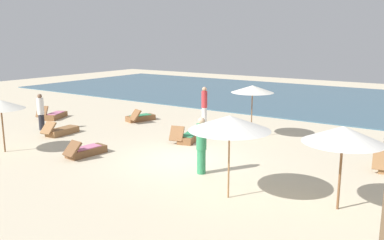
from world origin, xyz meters
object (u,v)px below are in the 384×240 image
object	(u,v)px
person_0	(201,145)
person_2	(204,104)
umbrella_1	(1,105)
umbrella_3	(252,89)
lounger_1	(55,115)
lounger_4	(61,131)
lounger_0	(188,137)
umbrella_0	(230,123)
umbrella_2	(343,135)
person_1	(41,112)
lounger_2	(140,118)
lounger_5	(85,151)

from	to	relation	value
person_0	person_2	world-z (taller)	person_2
umbrella_1	umbrella_3	xyz separation A→B (m)	(6.78, 7.46, 0.29)
lounger_1	lounger_4	xyz separation A→B (m)	(3.33, -2.17, -0.01)
lounger_0	person_2	xyz separation A→B (m)	(-1.45, 3.49, 0.79)
umbrella_0	lounger_4	bearing A→B (deg)	167.78
umbrella_2	person_1	size ratio (longest dim) A/B	1.27
lounger_1	lounger_0	bearing A→B (deg)	0.59
person_1	person_2	xyz separation A→B (m)	(5.54, 5.65, 0.09)
umbrella_3	person_1	xyz separation A→B (m)	(-8.85, -4.32, -1.26)
lounger_0	lounger_1	distance (m)	8.78
lounger_2	lounger_5	xyz separation A→B (m)	(2.55, -5.93, -0.00)
umbrella_2	lounger_4	distance (m)	12.73
lounger_4	person_0	bearing A→B (deg)	-6.08
umbrella_1	lounger_4	size ratio (longest dim) A/B	1.16
umbrella_0	lounger_5	size ratio (longest dim) A/B	1.32
person_1	lounger_1	bearing A→B (deg)	130.84
umbrella_2	lounger_5	bearing A→B (deg)	-177.32
umbrella_1	lounger_0	xyz separation A→B (m)	(4.92, 5.30, -1.66)
umbrella_1	lounger_2	size ratio (longest dim) A/B	1.13
umbrella_2	lounger_5	world-z (taller)	umbrella_2
umbrella_3	lounger_4	xyz separation A→B (m)	(-7.31, -4.42, -1.96)
umbrella_1	lounger_0	size ratio (longest dim) A/B	1.16
umbrella_3	lounger_5	world-z (taller)	umbrella_3
lounger_5	person_1	xyz separation A→B (m)	(-5.01, 1.73, 0.70)
lounger_0	lounger_4	world-z (taller)	lounger_0
umbrella_0	lounger_4	xyz separation A→B (m)	(-9.85, 2.13, -1.94)
lounger_4	person_2	xyz separation A→B (m)	(4.00, 5.75, 0.80)
umbrella_2	person_2	world-z (taller)	umbrella_2
person_1	lounger_0	bearing A→B (deg)	17.17
lounger_1	person_0	bearing A→B (deg)	-14.83
lounger_0	lounger_4	distance (m)	5.90
lounger_0	lounger_2	xyz separation A→B (m)	(-4.54, 2.05, -0.00)
umbrella_0	lounger_5	xyz separation A→B (m)	(-6.38, 0.51, -1.93)
lounger_5	umbrella_3	bearing A→B (deg)	57.58
umbrella_3	person_0	world-z (taller)	umbrella_3
lounger_1	lounger_2	bearing A→B (deg)	26.72
umbrella_3	person_1	distance (m)	9.93
person_1	person_2	size ratio (longest dim) A/B	0.92
umbrella_0	lounger_1	size ratio (longest dim) A/B	1.32
lounger_5	person_2	xyz separation A→B (m)	(0.53, 7.38, 0.79)
lounger_1	person_0	size ratio (longest dim) A/B	0.94
umbrella_0	lounger_5	world-z (taller)	umbrella_0
umbrella_1	lounger_5	size ratio (longest dim) A/B	1.16
person_0	lounger_2	bearing A→B (deg)	144.39
person_0	person_1	distance (m)	9.72
umbrella_2	lounger_0	xyz separation A→B (m)	(-7.09, 3.46, -1.79)
person_1	person_2	distance (m)	7.91
umbrella_3	person_2	bearing A→B (deg)	158.09
lounger_1	lounger_4	size ratio (longest dim) A/B	1.00
lounger_0	person_0	xyz separation A→B (m)	(2.68, -3.13, 0.77)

